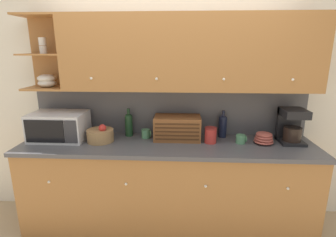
% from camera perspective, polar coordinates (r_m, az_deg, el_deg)
% --- Properties ---
extents(ground_plane, '(24.00, 24.00, 0.00)m').
position_cam_1_polar(ground_plane, '(3.33, 0.22, -18.56)').
color(ground_plane, tan).
extents(wall_back, '(5.31, 0.06, 2.60)m').
position_cam_1_polar(wall_back, '(2.86, 0.27, 4.08)').
color(wall_back, silver).
rests_on(wall_back, ground_plane).
extents(counter_unit, '(2.93, 0.66, 0.93)m').
position_cam_1_polar(counter_unit, '(2.82, -0.11, -14.22)').
color(counter_unit, '#A36B38').
rests_on(counter_unit, ground_plane).
extents(backsplash_panel, '(2.91, 0.01, 0.51)m').
position_cam_1_polar(backsplash_panel, '(2.85, 0.24, 1.60)').
color(backsplash_panel, '#4C4C51').
rests_on(backsplash_panel, counter_unit).
extents(upper_cabinets, '(2.91, 0.34, 0.72)m').
position_cam_1_polar(upper_cabinets, '(2.62, 3.80, 13.98)').
color(upper_cabinets, '#A36B38').
rests_on(upper_cabinets, backsplash_panel).
extents(microwave, '(0.55, 0.37, 0.28)m').
position_cam_1_polar(microwave, '(2.92, -22.63, -1.56)').
color(microwave, silver).
rests_on(microwave, counter_unit).
extents(fruit_basket, '(0.27, 0.27, 0.19)m').
position_cam_1_polar(fruit_basket, '(2.75, -14.50, -3.53)').
color(fruit_basket, '#937047').
rests_on(fruit_basket, counter_unit).
extents(second_wine_bottle, '(0.08, 0.08, 0.30)m').
position_cam_1_polar(second_wine_bottle, '(2.84, -8.53, -1.09)').
color(second_wine_bottle, '#19381E').
rests_on(second_wine_bottle, counter_unit).
extents(mug_blue_second, '(0.10, 0.09, 0.09)m').
position_cam_1_polar(mug_blue_second, '(2.78, -4.79, -3.29)').
color(mug_blue_second, '#4C845B').
rests_on(mug_blue_second, counter_unit).
extents(bread_box, '(0.47, 0.27, 0.24)m').
position_cam_1_polar(bread_box, '(2.71, 2.04, -2.04)').
color(bread_box, brown).
rests_on(bread_box, counter_unit).
extents(storage_canister, '(0.12, 0.12, 0.16)m').
position_cam_1_polar(storage_canister, '(2.65, 9.25, -3.60)').
color(storage_canister, '#B22D28').
rests_on(storage_canister, counter_unit).
extents(wine_bottle, '(0.09, 0.09, 0.29)m').
position_cam_1_polar(wine_bottle, '(2.84, 11.83, -1.37)').
color(wine_bottle, black).
rests_on(wine_bottle, counter_unit).
extents(mug, '(0.10, 0.09, 0.09)m').
position_cam_1_polar(mug, '(2.72, 15.57, -4.33)').
color(mug, '#4C845B').
rests_on(mug, counter_unit).
extents(bowl_stack_on_counter, '(0.19, 0.19, 0.12)m').
position_cam_1_polar(bowl_stack_on_counter, '(2.77, 20.12, -4.06)').
color(bowl_stack_on_counter, '#9E473D').
rests_on(bowl_stack_on_counter, counter_unit).
extents(coffee_maker, '(0.23, 0.26, 0.35)m').
position_cam_1_polar(coffee_maker, '(2.89, 25.26, -1.35)').
color(coffee_maker, black).
rests_on(coffee_maker, counter_unit).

